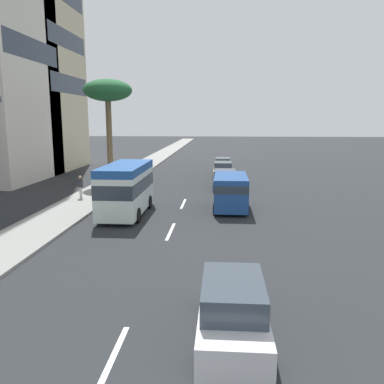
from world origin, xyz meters
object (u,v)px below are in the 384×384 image
object	(u,v)px
car_lead	(223,165)
van_sixth	(231,190)
car_fifth	(225,180)
car_third	(223,171)
minibus_second	(126,187)
pedestrian_near_lamp	(81,186)
car_fourth	(232,309)
palm_tree	(108,93)

from	to	relation	value
car_lead	van_sixth	world-z (taller)	van_sixth
car_fifth	car_third	bearing A→B (deg)	1.66
minibus_second	van_sixth	distance (m)	6.69
minibus_second	pedestrian_near_lamp	bearing A→B (deg)	-133.17
car_fourth	car_third	bearing A→B (deg)	0.42
car_fourth	van_sixth	size ratio (longest dim) A/B	1.04
car_fourth	car_fifth	xyz separation A→B (m)	(23.18, 0.04, -0.03)
pedestrian_near_lamp	car_lead	bearing A→B (deg)	-95.40
minibus_second	car_fourth	bearing A→B (deg)	24.26
car_fifth	pedestrian_near_lamp	bearing A→B (deg)	117.35
car_lead	minibus_second	xyz separation A→B (m)	(-20.93, 5.94, 0.97)
van_sixth	car_third	bearing A→B (deg)	2.01
pedestrian_near_lamp	palm_tree	world-z (taller)	palm_tree
car_third	pedestrian_near_lamp	xyz separation A→B (m)	(-11.20, 10.31, 0.26)
car_fourth	palm_tree	distance (m)	28.43
car_fifth	palm_tree	bearing A→B (deg)	77.87
pedestrian_near_lamp	car_fourth	bearing A→B (deg)	146.73
car_lead	van_sixth	size ratio (longest dim) A/B	0.91
car_lead	minibus_second	world-z (taller)	minibus_second
car_third	pedestrian_near_lamp	bearing A→B (deg)	137.35
minibus_second	pedestrian_near_lamp	distance (m)	6.02
car_third	car_fourth	world-z (taller)	car_fourth
car_lead	palm_tree	bearing A→B (deg)	131.92
car_lead	van_sixth	distance (m)	19.12
car_lead	van_sixth	bearing A→B (deg)	-178.54
pedestrian_near_lamp	palm_tree	xyz separation A→B (m)	(7.66, -0.08, 7.03)
car_fifth	van_sixth	distance (m)	7.72
car_fourth	van_sixth	distance (m)	15.50
car_lead	pedestrian_near_lamp	xyz separation A→B (m)	(-16.83, 10.30, 0.32)
car_fourth	palm_tree	size ratio (longest dim) A/B	0.53
car_third	car_fourth	bearing A→B (deg)	-179.58
car_third	palm_tree	xyz separation A→B (m)	(-3.54, 10.23, 7.28)
car_fourth	pedestrian_near_lamp	bearing A→B (deg)	30.65
car_third	car_fourth	size ratio (longest dim) A/B	0.90
minibus_second	car_fourth	distance (m)	15.02
palm_tree	pedestrian_near_lamp	bearing A→B (deg)	179.37
minibus_second	car_fifth	size ratio (longest dim) A/B	1.38
car_lead	palm_tree	size ratio (longest dim) A/B	0.46
minibus_second	car_fifth	distance (m)	11.35
car_lead	pedestrian_near_lamp	world-z (taller)	pedestrian_near_lamp
car_fifth	car_fourth	bearing A→B (deg)	-179.89
palm_tree	car_lead	bearing A→B (deg)	-48.08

